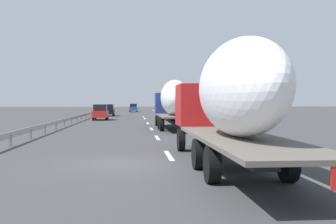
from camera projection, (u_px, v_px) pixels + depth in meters
ground_plane at (131, 119)px, 55.05m from camera, size 260.00×260.00×0.00m
lane_stripe_0 at (169, 155)px, 17.35m from camera, size 3.20×0.20×0.01m
lane_stripe_1 at (157, 138)px, 25.90m from camera, size 3.20×0.20×0.01m
lane_stripe_2 at (151, 129)px, 34.41m from camera, size 3.20×0.20×0.01m
lane_stripe_3 at (148, 123)px, 43.09m from camera, size 3.20×0.20×0.01m
lane_stripe_4 at (145, 119)px, 54.84m from camera, size 3.20×0.20×0.01m
lane_stripe_5 at (143, 117)px, 62.13m from camera, size 3.20×0.20×0.01m
edge_line_right at (169, 117)px, 60.49m from camera, size 110.00×0.20×0.01m
truck_lead at (173, 101)px, 34.17m from camera, size 12.25×2.55×4.05m
truck_trailing at (230, 98)px, 14.01m from camera, size 14.13×2.55×4.26m
car_red_compact at (101, 112)px, 51.02m from camera, size 4.57×1.78×1.96m
car_blue_sedan at (133, 108)px, 90.63m from camera, size 4.78×1.74×1.86m
car_black_suv at (108, 110)px, 65.06m from camera, size 4.56×1.85×1.88m
road_sign at (184, 102)px, 52.09m from camera, size 0.10×0.90×3.23m
tree_0 at (235, 81)px, 44.29m from camera, size 3.23×3.23×7.29m
tree_1 at (174, 94)px, 93.88m from camera, size 3.70×3.70×6.71m
tree_2 at (223, 89)px, 57.71m from camera, size 3.94×3.94×6.63m
guardrail_median at (89, 114)px, 57.52m from camera, size 94.00×0.10×0.76m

